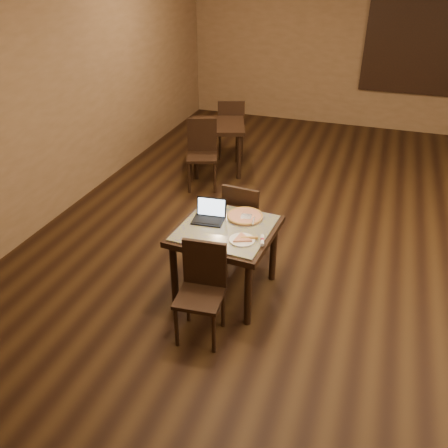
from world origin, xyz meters
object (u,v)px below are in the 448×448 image
at_px(tiled_table, 226,236).
at_px(laptop, 210,214).
at_px(other_table_b_chair_far, 231,125).
at_px(chair_main_far, 243,218).
at_px(other_table_b, 217,132).
at_px(other_table_b_chair_near, 202,150).
at_px(chair_main_near, 202,285).
at_px(pizza_pan, 245,217).

xyz_separation_m(tiled_table, laptop, (-0.20, 0.10, 0.16)).
bearing_deg(tiled_table, other_table_b_chair_far, 111.20).
xyz_separation_m(chair_main_far, other_table_b, (-1.11, 2.27, 0.10)).
bearing_deg(tiled_table, chair_main_far, 94.40).
height_order(tiled_table, other_table_b_chair_near, other_table_b_chair_near).
height_order(chair_main_near, chair_main_far, chair_main_far).
xyz_separation_m(chair_main_far, laptop, (-0.19, -0.52, 0.29)).
height_order(tiled_table, pizza_pan, pizza_pan).
distance_m(chair_main_near, other_table_b, 3.68).
bearing_deg(pizza_pan, chair_main_near, -98.42).
relative_size(laptop, other_table_b_chair_far, 0.32).
bearing_deg(tiled_table, chair_main_near, -86.96).
relative_size(chair_main_near, pizza_pan, 2.36).
distance_m(laptop, pizza_pan, 0.35).
distance_m(chair_main_far, laptop, 0.62).
height_order(pizza_pan, other_table_b_chair_near, other_table_b_chair_near).
bearing_deg(chair_main_far, other_table_b_chair_near, -50.84).
distance_m(chair_main_near, other_table_b_chair_far, 4.23).
xyz_separation_m(tiled_table, other_table_b_chair_near, (-1.15, 2.30, -0.10)).
relative_size(tiled_table, chair_main_near, 1.07).
height_order(other_table_b, other_table_b_chair_far, other_table_b_chair_far).
bearing_deg(laptop, chair_main_far, 63.88).
bearing_deg(other_table_b_chair_far, tiled_table, 88.21).
bearing_deg(chair_main_far, other_table_b_chair_far, -64.09).
distance_m(tiled_table, other_table_b_chair_near, 2.58).
distance_m(pizza_pan, other_table_b, 2.92).
xyz_separation_m(tiled_table, chair_main_far, (-0.01, 0.62, -0.13)).
bearing_deg(laptop, tiled_table, -31.80).
relative_size(laptop, other_table_b_chair_near, 0.32).
bearing_deg(other_table_b_chair_far, chair_main_far, 91.57).
height_order(pizza_pan, other_table_b_chair_far, other_table_b_chair_far).
bearing_deg(other_table_b_chair_far, pizza_pan, 91.31).
distance_m(chair_main_near, laptop, 0.80).
relative_size(other_table_b, other_table_b_chair_far, 1.05).
bearing_deg(other_table_b, other_table_b_chair_far, 67.91).
bearing_deg(other_table_b_chair_near, laptop, -86.01).
bearing_deg(chair_main_near, pizza_pan, 76.25).
distance_m(laptop, other_table_b_chair_near, 2.41).
xyz_separation_m(tiled_table, chair_main_near, (-0.01, -0.62, -0.15)).
xyz_separation_m(pizza_pan, other_table_b_chair_far, (-1.21, 3.22, -0.21)).
bearing_deg(other_table_b, chair_main_near, -91.67).
height_order(laptop, other_table_b_chair_near, other_table_b_chair_near).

